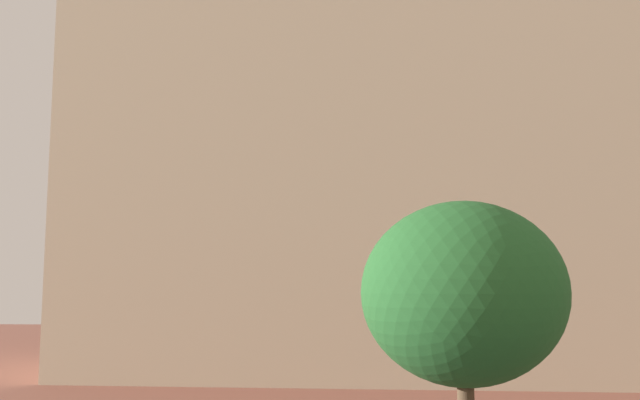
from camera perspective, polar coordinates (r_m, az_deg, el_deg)
The scene contains 2 objects.
landmark_building at distance 34.66m, azimuth 2.43°, elevation 3.67°, with size 26.34×11.09×34.86m.
tree_curb_far at distance 15.30m, azimuth 11.57°, elevation -7.45°, with size 4.35×4.35×5.92m.
Camera 1 is at (1.06, -3.23, 4.11)m, focal length 39.34 mm.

